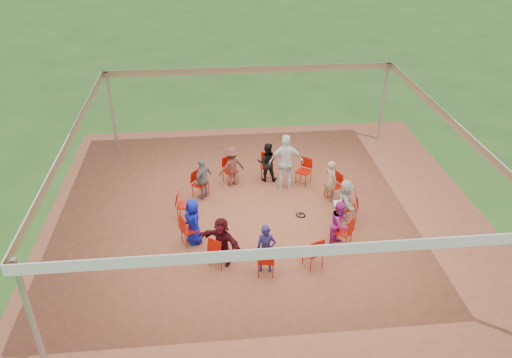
{
  "coord_description": "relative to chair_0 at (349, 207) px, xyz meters",
  "views": [
    {
      "loc": [
        -1.51,
        -12.05,
        8.51
      ],
      "look_at": [
        -0.28,
        0.3,
        1.22
      ],
      "focal_mm": 35.0,
      "sensor_mm": 36.0,
      "label": 1
    }
  ],
  "objects": [
    {
      "name": "person_seated_1",
      "position": [
        -0.28,
        1.19,
        0.23
      ],
      "size": [
        0.49,
        0.58,
        1.35
      ],
      "primitive_type": "imported",
      "rotation": [
        0.0,
        0.0,
        1.97
      ],
      "color": "#947E5B",
      "rests_on": "ground"
    },
    {
      "name": "person_seated_5",
      "position": [
        -4.49,
        -0.59,
        0.23
      ],
      "size": [
        0.6,
        0.75,
        1.35
      ],
      "primitive_type": "imported",
      "rotation": [
        0.0,
        0.0,
        -1.17
      ],
      "color": "#0C1596",
      "rests_on": "ground"
    },
    {
      "name": "chair_7",
      "position": [
        -4.6,
        -0.64,
        0.0
      ],
      "size": [
        0.57,
        0.56,
        0.9
      ],
      "primitive_type": null,
      "rotation": [
        0.0,
        0.0,
        -1.17
      ],
      "color": "#A40E02",
      "rests_on": "ground"
    },
    {
      "name": "chair_9",
      "position": [
        -2.68,
        -2.09,
        0.0
      ],
      "size": [
        0.47,
        0.49,
        0.9
      ],
      "primitive_type": null,
      "rotation": [
        0.0,
        0.0,
        -0.12
      ],
      "color": "#A40E02",
      "rests_on": "ground"
    },
    {
      "name": "chair_4",
      "position": [
        -3.32,
        2.51,
        0.0
      ],
      "size": [
        0.56,
        0.57,
        0.9
      ],
      "primitive_type": null,
      "rotation": [
        0.0,
        0.0,
        -2.74
      ],
      "color": "#A40E02",
      "rests_on": "ground"
    },
    {
      "name": "ground",
      "position": [
        -2.39,
        0.3,
        -0.45
      ],
      "size": [
        80.0,
        80.0,
        0.0
      ],
      "primitive_type": "plane",
      "color": "#275219",
      "rests_on": "ground"
    },
    {
      "name": "person_seated_0",
      "position": [
        -0.12,
        0.01,
        0.23
      ],
      "size": [
        0.62,
        1.3,
        1.35
      ],
      "primitive_type": "imported",
      "rotation": [
        0.0,
        0.0,
        1.45
      ],
      "color": "#AEA999",
      "rests_on": "ground"
    },
    {
      "name": "chair_8",
      "position": [
        -3.84,
        -1.62,
        0.0
      ],
      "size": [
        0.6,
        0.6,
        0.9
      ],
      "primitive_type": null,
      "rotation": [
        0.0,
        0.0,
        -0.65
      ],
      "color": "#A40E02",
      "rests_on": "ground"
    },
    {
      "name": "chair_11",
      "position": [
        -0.47,
        -1.15,
        0.0
      ],
      "size": [
        0.6,
        0.6,
        0.9
      ],
      "primitive_type": null,
      "rotation": [
        0.0,
        0.0,
        0.92
      ],
      "color": "#A40E02",
      "rests_on": "ground"
    },
    {
      "name": "chair_1",
      "position": [
        -0.17,
        1.23,
        0.0
      ],
      "size": [
        0.57,
        0.56,
        0.9
      ],
      "primitive_type": null,
      "rotation": [
        0.0,
        0.0,
        1.97
      ],
      "color": "#A40E02",
      "rests_on": "ground"
    },
    {
      "name": "person_seated_2",
      "position": [
        -2.11,
        2.56,
        0.23
      ],
      "size": [
        0.7,
        0.46,
        1.35
      ],
      "primitive_type": "imported",
      "rotation": [
        0.0,
        0.0,
        3.02
      ],
      "color": "black",
      "rests_on": "ground"
    },
    {
      "name": "person_seated_3",
      "position": [
        -3.28,
        2.4,
        0.23
      ],
      "size": [
        0.97,
        0.74,
        1.35
      ],
      "primitive_type": "imported",
      "rotation": [
        0.0,
        0.0,
        -2.74
      ],
      "color": "#512821",
      "rests_on": "ground"
    },
    {
      "name": "chair_6",
      "position": [
        -4.77,
        0.59,
        0.0
      ],
      "size": [
        0.49,
        0.47,
        0.9
      ],
      "primitive_type": null,
      "rotation": [
        0.0,
        0.0,
        -1.69
      ],
      "color": "#A40E02",
      "rests_on": "ground"
    },
    {
      "name": "dirt_patch",
      "position": [
        -2.39,
        0.3,
        -0.44
      ],
      "size": [
        13.0,
        13.0,
        0.0
      ],
      "primitive_type": "plane",
      "color": "brown",
      "rests_on": "ground"
    },
    {
      "name": "person_seated_6",
      "position": [
        -3.76,
        -1.53,
        0.23
      ],
      "size": [
        1.28,
        1.13,
        1.35
      ],
      "primitive_type": "imported",
      "rotation": [
        0.0,
        0.0,
        -0.65
      ],
      "color": "#38080F",
      "rests_on": "ground"
    },
    {
      "name": "laptop",
      "position": [
        -0.28,
        0.03,
        0.19
      ],
      "size": [
        0.29,
        0.34,
        0.22
      ],
      "rotation": [
        0.0,
        0.0,
        1.45
      ],
      "color": "#B7B7BC",
      "rests_on": "ground"
    },
    {
      "name": "chair_3",
      "position": [
        -2.09,
        2.68,
        0.0
      ],
      "size": [
        0.47,
        0.49,
        0.9
      ],
      "primitive_type": null,
      "rotation": [
        0.0,
        0.0,
        3.02
      ],
      "color": "#A40E02",
      "rests_on": "ground"
    },
    {
      "name": "chair_5",
      "position": [
        -4.31,
        1.75,
        0.0
      ],
      "size": [
        0.6,
        0.6,
        0.9
      ],
      "primitive_type": null,
      "rotation": [
        0.0,
        0.0,
        -2.22
      ],
      "color": "#A40E02",
      "rests_on": "ground"
    },
    {
      "name": "person_seated_7",
      "position": [
        -2.67,
        -1.97,
        0.23
      ],
      "size": [
        0.53,
        0.38,
        1.35
      ],
      "primitive_type": "imported",
      "rotation": [
        0.0,
        0.0,
        -0.12
      ],
      "color": "#1D1945",
      "rests_on": "ground"
    },
    {
      "name": "person_seated_4",
      "position": [
        -4.21,
        1.67,
        0.23
      ],
      "size": [
        0.8,
        0.88,
        1.35
      ],
      "primitive_type": "imported",
      "rotation": [
        0.0,
        0.0,
        -2.22
      ],
      "color": "slate",
      "rests_on": "ground"
    },
    {
      "name": "chair_2",
      "position": [
        -0.94,
        2.21,
        0.0
      ],
      "size": [
        0.6,
        0.6,
        0.9
      ],
      "primitive_type": null,
      "rotation": [
        0.0,
        0.0,
        2.49
      ],
      "color": "#A40E02",
      "rests_on": "ground"
    },
    {
      "name": "chair_10",
      "position": [
        -1.45,
        -1.92,
        0.0
      ],
      "size": [
        0.56,
        0.57,
        0.9
      ],
      "primitive_type": null,
      "rotation": [
        0.0,
        0.0,
        0.4
      ],
      "color": "#A40E02",
      "rests_on": "ground"
    },
    {
      "name": "chair_0",
      "position": [
        0.0,
        0.0,
        0.0
      ],
      "size": [
        0.49,
        0.47,
        0.9
      ],
      "primitive_type": null,
      "rotation": [
        0.0,
        0.0,
        1.45
      ],
      "color": "#A40E02",
      "rests_on": "ground"
    },
    {
      "name": "cable_coil",
      "position": [
        -1.33,
        0.36,
        -0.43
      ],
      "size": [
        0.3,
        0.3,
        0.03
      ],
      "rotation": [
        0.0,
        0.0,
        0.03
      ],
      "color": "black",
      "rests_on": "ground"
    },
    {
      "name": "person_seated_8",
      "position": [
        -0.56,
        -1.08,
        0.23
      ],
      "size": [
        0.7,
        0.75,
        1.35
      ],
      "primitive_type": "imported",
      "rotation": [
        0.0,
        0.0,
        0.92
      ],
      "color": "#921C72",
      "rests_on": "ground"
    },
    {
      "name": "standing_person",
      "position": [
        -1.56,
        2.01,
        0.5
      ],
      "size": [
        1.12,
        0.61,
        1.88
      ],
      "primitive_type": "imported",
      "rotation": [
        0.0,
        0.0,
        3.1
      ],
      "color": "silver",
      "rests_on": "ground"
    },
    {
      "name": "tent",
      "position": [
        -2.39,
        0.3,
        1.92
      ],
      "size": [
        10.33,
        10.33,
        3.0
      ],
      "color": "#B2B2B7",
      "rests_on": "ground"
    }
  ]
}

